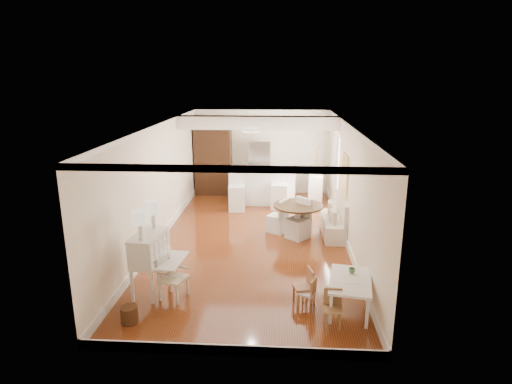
# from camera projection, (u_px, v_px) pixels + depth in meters

# --- Properties ---
(room) EXTENTS (9.00, 9.04, 2.82)m
(room) POSITION_uv_depth(u_px,v_px,m) (255.00, 158.00, 10.25)
(room) COLOR brown
(room) RESTS_ON ground
(secretary_bureau) EXTENTS (0.98, 1.00, 1.16)m
(secretary_bureau) POSITION_uv_depth(u_px,v_px,m) (150.00, 263.00, 7.82)
(secretary_bureau) COLOR white
(secretary_bureau) RESTS_ON ground
(gustavian_armchair) EXTENTS (0.58, 0.58, 0.80)m
(gustavian_armchair) POSITION_uv_depth(u_px,v_px,m) (173.00, 278.00, 7.64)
(gustavian_armchair) COLOR beige
(gustavian_armchair) RESTS_ON ground
(wicker_basket) EXTENTS (0.30, 0.30, 0.28)m
(wicker_basket) POSITION_uv_depth(u_px,v_px,m) (129.00, 315.00, 6.95)
(wicker_basket) COLOR #4C2D18
(wicker_basket) RESTS_ON ground
(kids_table) EXTENTS (0.86, 1.23, 0.57)m
(kids_table) POSITION_uv_depth(u_px,v_px,m) (350.00, 295.00, 7.29)
(kids_table) COLOR white
(kids_table) RESTS_ON ground
(kids_chair_a) EXTENTS (0.38, 0.38, 0.65)m
(kids_chair_a) POSITION_uv_depth(u_px,v_px,m) (303.00, 286.00, 7.49)
(kids_chair_a) COLOR #A5704B
(kids_chair_a) RESTS_ON ground
(kids_chair_b) EXTENTS (0.35, 0.35, 0.56)m
(kids_chair_b) POSITION_uv_depth(u_px,v_px,m) (307.00, 292.00, 7.37)
(kids_chair_b) COLOR #A8774C
(kids_chair_b) RESTS_ON ground
(kids_chair_c) EXTENTS (0.31, 0.31, 0.61)m
(kids_chair_c) POSITION_uv_depth(u_px,v_px,m) (333.00, 308.00, 6.82)
(kids_chair_c) COLOR #997045
(kids_chair_c) RESTS_ON ground
(banquette) EXTENTS (0.52, 1.60, 0.98)m
(banquette) POSITION_uv_depth(u_px,v_px,m) (333.00, 216.00, 10.70)
(banquette) COLOR silver
(banquette) RESTS_ON ground
(dining_table) EXTENTS (1.60, 1.60, 0.83)m
(dining_table) POSITION_uv_depth(u_px,v_px,m) (298.00, 221.00, 10.58)
(dining_table) COLOR #492E17
(dining_table) RESTS_ON ground
(slip_chair_near) EXTENTS (0.68, 0.68, 0.99)m
(slip_chair_near) POSITION_uv_depth(u_px,v_px,m) (298.00, 219.00, 10.48)
(slip_chair_near) COLOR silver
(slip_chair_near) RESTS_ON ground
(slip_chair_far) EXTENTS (0.59, 0.58, 0.88)m
(slip_chair_far) POSITION_uv_depth(u_px,v_px,m) (277.00, 215.00, 10.91)
(slip_chair_far) COLOR white
(slip_chair_far) RESTS_ON ground
(breakfast_counter) EXTENTS (2.05, 0.65, 1.03)m
(breakfast_counter) POSITION_uv_depth(u_px,v_px,m) (263.00, 188.00, 13.31)
(breakfast_counter) COLOR white
(breakfast_counter) RESTS_ON ground
(bar_stool_left) EXTENTS (0.52, 0.52, 1.19)m
(bar_stool_left) POSITION_uv_depth(u_px,v_px,m) (237.00, 191.00, 12.61)
(bar_stool_left) COLOR white
(bar_stool_left) RESTS_ON ground
(bar_stool_right) EXTENTS (0.49, 0.49, 1.20)m
(bar_stool_right) POSITION_uv_depth(u_px,v_px,m) (279.00, 189.00, 12.82)
(bar_stool_right) COLOR white
(bar_stool_right) RESTS_ON ground
(pantry_cabinet) EXTENTS (1.20, 0.60, 2.30)m
(pantry_cabinet) POSITION_uv_depth(u_px,v_px,m) (213.00, 160.00, 14.28)
(pantry_cabinet) COLOR #381E11
(pantry_cabinet) RESTS_ON ground
(fridge) EXTENTS (0.75, 0.65, 1.80)m
(fridge) POSITION_uv_depth(u_px,v_px,m) (270.00, 168.00, 14.21)
(fridge) COLOR silver
(fridge) RESTS_ON ground
(sideboard) EXTENTS (0.53, 0.99, 0.91)m
(sideboard) POSITION_uv_depth(u_px,v_px,m) (316.00, 188.00, 13.52)
(sideboard) COLOR white
(sideboard) RESTS_ON ground
(pencil_cup) EXTENTS (0.15, 0.15, 0.09)m
(pencil_cup) POSITION_uv_depth(u_px,v_px,m) (352.00, 271.00, 7.44)
(pencil_cup) COLOR #528D55
(pencil_cup) RESTS_ON kids_table
(branch_vase) EXTENTS (0.16, 0.16, 0.17)m
(branch_vase) POSITION_uv_depth(u_px,v_px,m) (317.00, 172.00, 13.33)
(branch_vase) COLOR white
(branch_vase) RESTS_ON sideboard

